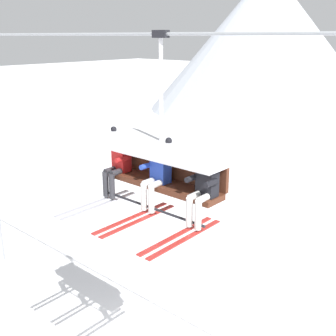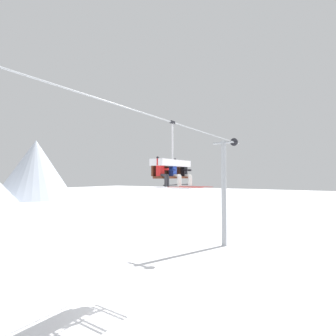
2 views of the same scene
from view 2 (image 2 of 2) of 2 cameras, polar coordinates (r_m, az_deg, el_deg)
name	(u,v)px [view 2 (image 2 of 2)]	position (r m, az deg, el deg)	size (l,w,h in m)	color
ground_plane	(136,297)	(12.29, -6.93, -26.13)	(200.00, 200.00, 0.00)	white
mountain_peak_east	(36,170)	(66.83, -26.88, -0.29)	(16.81, 16.81, 13.38)	silver
lift_tower_far	(224,190)	(19.73, 12.12, -4.66)	(0.36, 1.88, 7.83)	#9EA3A8
lift_cable	(171,122)	(12.18, 0.76, 9.98)	(18.64, 0.05, 0.05)	#9EA3A8
chairlift_chair	(171,166)	(12.04, 0.69, 0.41)	(2.43, 0.74, 2.95)	#512819
skier_red	(162,172)	(11.08, -1.21, -0.85)	(0.48, 1.70, 1.34)	red
skier_blue	(175,172)	(11.92, 1.57, -0.92)	(0.48, 1.70, 1.34)	#2847B7
skier_black	(186,173)	(12.77, 3.98, -1.08)	(0.46, 1.70, 1.23)	black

